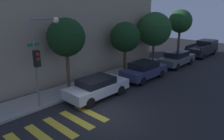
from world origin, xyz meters
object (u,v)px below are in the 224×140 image
Objects in this scene: sedan_middle at (144,70)px; tree_behind_truck at (180,21)px; tree_near_corner at (66,38)px; traffic_light_pole at (41,50)px; tree_midblock at (125,37)px; pickup_truck at (203,48)px; tree_far_end at (154,29)px; sedan_far_end at (177,58)px; sedan_near_corner at (97,87)px.

sedan_middle is 0.80× the size of tree_behind_truck.
tree_near_corner is at bearing 157.90° from sedan_middle.
traffic_light_pole is 8.65m from tree_midblock.
tree_far_end reaches higher than pickup_truck.
tree_far_end is at bearing 0.00° from tree_midblock.
traffic_light_pole is at bearing -156.61° from tree_near_corner.
tree_midblock is 4.58m from tree_far_end.
traffic_light_pole reaches higher than sedan_far_end.
traffic_light_pole is 1.22× the size of sedan_middle.
traffic_light_pole is 4.23m from sedan_near_corner.
tree_far_end is (-7.31, 2.34, 2.64)m from pickup_truck.
sedan_far_end is 6.28m from tree_midblock.
traffic_light_pole is 13.20m from tree_far_end.
sedan_near_corner is at bearing -171.50° from tree_behind_truck.
tree_near_corner reaches higher than pickup_truck.
tree_behind_truck is (18.69, 1.07, 0.58)m from traffic_light_pole.
tree_near_corner is (-5.76, 2.34, 3.01)m from sedan_middle.
tree_behind_truck reaches higher than pickup_truck.
tree_midblock is (-5.30, 2.34, 2.41)m from sedan_far_end.
tree_far_end is at bearing 4.66° from traffic_light_pole.
pickup_truck is 4.29m from tree_behind_truck.
sedan_middle is at bearing -154.50° from tree_far_end.
traffic_light_pole is 1.01× the size of tree_far_end.
tree_midblock reaches higher than pickup_truck.
sedan_near_corner is 16.18m from tree_behind_truck.
pickup_truck is at bearing 0.00° from sedan_near_corner.
pickup_truck is at bearing -7.42° from tree_near_corner.
traffic_light_pole is 1.14× the size of sedan_far_end.
sedan_far_end is 6.25m from tree_behind_truck.
tree_midblock is (8.58, 1.07, -0.24)m from traffic_light_pole.
pickup_truck is at bearing -17.76° from tree_far_end.
tree_behind_truck reaches higher than tree_near_corner.
tree_midblock is at bearing 81.82° from sedan_middle.
sedan_far_end is at bearing -23.84° from tree_midblock.
tree_far_end is at bearing 13.01° from sedan_near_corner.
pickup_truck is 1.02× the size of tree_far_end.
sedan_far_end reaches higher than sedan_middle.
tree_far_end reaches higher than sedan_middle.
tree_behind_truck is at bearing 0.00° from tree_midblock.
sedan_middle is 5.64m from sedan_far_end.
sedan_middle is at bearing 180.00° from pickup_truck.
tree_near_corner reaches higher than sedan_far_end.
tree_far_end is (-0.73, 2.34, 2.75)m from sedan_far_end.
tree_behind_truck reaches higher than tree_midblock.
tree_far_end is 0.97× the size of tree_behind_truck.
pickup_truck is at bearing -11.15° from tree_midblock.
sedan_near_corner is at bearing -180.00° from sedan_middle.
tree_near_corner is at bearing 168.40° from sedan_far_end.
sedan_far_end is (5.64, 0.00, 0.01)m from sedan_middle.
sedan_near_corner is (3.02, -1.27, -2.69)m from traffic_light_pole.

